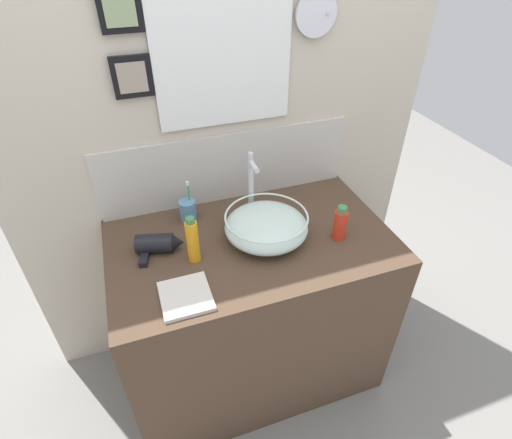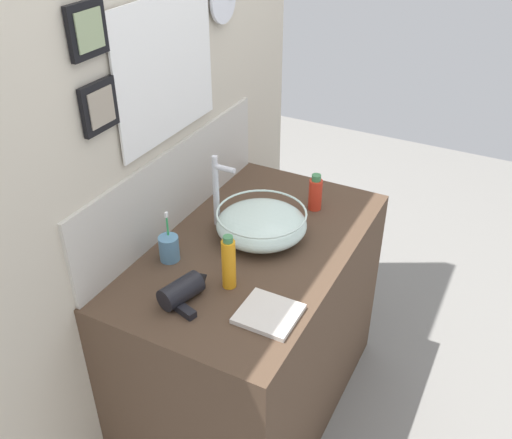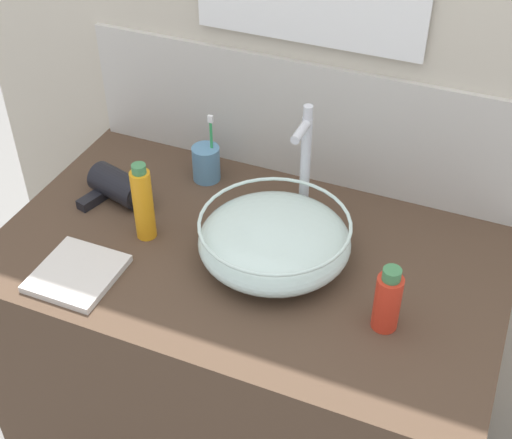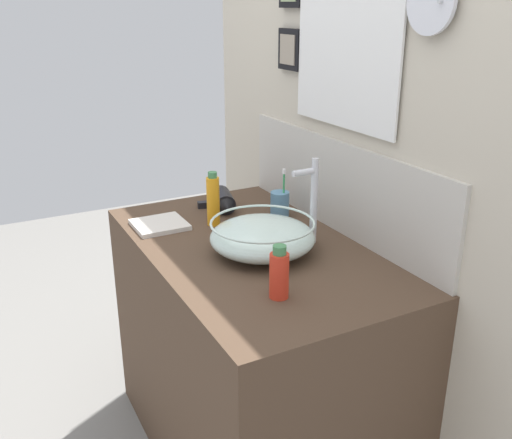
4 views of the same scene
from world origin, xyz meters
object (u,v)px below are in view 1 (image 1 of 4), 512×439
glass_bowl_sink (267,226)px  spray_bottle (340,224)px  faucet (251,181)px  hair_drier (158,244)px  hand_towel (186,296)px  toothbrush_cup (188,210)px  shampoo_bottle (193,241)px

glass_bowl_sink → spray_bottle: bearing=-19.0°
faucet → hair_drier: faucet is taller
hand_towel → toothbrush_cup: bearing=77.0°
glass_bowl_sink → shampoo_bottle: 0.31m
faucet → toothbrush_cup: 0.30m
hair_drier → toothbrush_cup: 0.22m
glass_bowl_sink → shampoo_bottle: bearing=-173.8°
faucet → glass_bowl_sink: bearing=-90.0°
faucet → shampoo_bottle: bearing=-144.1°
toothbrush_cup → spray_bottle: toothbrush_cup is taller
toothbrush_cup → faucet: bearing=-8.0°
hair_drier → shampoo_bottle: (0.12, -0.09, 0.06)m
glass_bowl_sink → shampoo_bottle: (-0.30, -0.03, 0.04)m
spray_bottle → toothbrush_cup: bearing=149.7°
hand_towel → hair_drier: bearing=100.3°
toothbrush_cup → shampoo_bottle: 0.26m
glass_bowl_sink → toothbrush_cup: toothbrush_cup is taller
toothbrush_cup → hand_towel: (-0.10, -0.44, -0.04)m
glass_bowl_sink → hand_towel: bearing=-150.4°
hair_drier → hand_towel: (0.05, -0.27, -0.03)m
toothbrush_cup → spray_bottle: size_ratio=1.21×
hair_drier → toothbrush_cup: size_ratio=1.06×
spray_bottle → hand_towel: spray_bottle is taller
glass_bowl_sink → hair_drier: bearing=171.9°
glass_bowl_sink → faucet: bearing=90.0°
faucet → hair_drier: 0.46m
toothbrush_cup → spray_bottle: bearing=-30.3°
toothbrush_cup → hair_drier: bearing=-132.5°
shampoo_bottle → hand_towel: size_ratio=1.09×
hair_drier → shampoo_bottle: 0.16m
glass_bowl_sink → hair_drier: size_ratio=1.72×
faucet → hand_towel: faucet is taller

